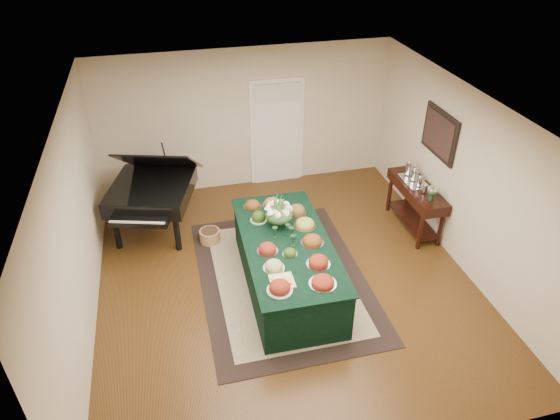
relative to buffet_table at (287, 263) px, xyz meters
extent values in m
plane|color=black|center=(0.01, 0.15, -0.40)|extent=(6.00, 6.00, 0.00)
cube|color=black|center=(-0.03, 0.15, -0.40)|extent=(2.45, 3.43, 0.01)
cube|color=beige|center=(-0.03, 0.15, -0.39)|extent=(1.96, 2.94, 0.01)
cube|color=white|center=(0.61, 3.13, 0.65)|extent=(1.05, 0.04, 2.10)
cube|color=white|center=(0.61, 3.11, 0.60)|extent=(0.90, 0.06, 2.00)
cube|color=black|center=(0.00, 0.00, -0.01)|extent=(1.22, 2.57, 0.78)
cube|color=black|center=(0.00, 0.00, 0.38)|extent=(1.28, 2.63, 0.02)
cylinder|color=beige|center=(-0.34, -0.96, 0.40)|extent=(0.33, 0.33, 0.01)
ellipsoid|color=maroon|center=(-0.34, -0.96, 0.46)|extent=(0.27, 0.27, 0.10)
cylinder|color=silver|center=(-0.31, -0.52, 0.40)|extent=(0.29, 0.29, 0.01)
ellipsoid|color=#C6C27B|center=(-0.31, -0.52, 0.45)|extent=(0.24, 0.24, 0.08)
cylinder|color=beige|center=(-0.28, 0.63, 0.40)|extent=(0.26, 0.26, 0.01)
ellipsoid|color=#305315|center=(-0.28, 0.63, 0.46)|extent=(0.21, 0.21, 0.11)
cylinder|color=silver|center=(0.34, -0.11, 0.40)|extent=(0.33, 0.33, 0.01)
ellipsoid|color=brown|center=(0.34, -0.11, 0.45)|extent=(0.27, 0.27, 0.09)
cylinder|color=silver|center=(-0.30, 1.02, 0.40)|extent=(0.28, 0.28, 0.01)
ellipsoid|color=brown|center=(-0.30, 1.02, 0.44)|extent=(0.23, 0.23, 0.07)
cylinder|color=silver|center=(0.28, -0.58, 0.40)|extent=(0.33, 0.33, 0.01)
ellipsoid|color=maroon|center=(0.28, -0.58, 0.45)|extent=(0.27, 0.27, 0.09)
cylinder|color=silver|center=(-0.03, -0.29, 0.40)|extent=(0.21, 0.21, 0.01)
ellipsoid|color=#305315|center=(-0.03, -0.29, 0.44)|extent=(0.17, 0.17, 0.06)
cylinder|color=silver|center=(0.02, 0.99, 0.40)|extent=(0.32, 0.32, 0.01)
ellipsoid|color=#AF6633|center=(0.02, 0.99, 0.45)|extent=(0.26, 0.26, 0.08)
cylinder|color=silver|center=(0.33, 0.67, 0.40)|extent=(0.32, 0.32, 0.01)
ellipsoid|color=brown|center=(0.33, 0.67, 0.46)|extent=(0.26, 0.26, 0.10)
cylinder|color=silver|center=(-0.32, -0.15, 0.40)|extent=(0.30, 0.30, 0.01)
ellipsoid|color=maroon|center=(-0.32, -0.15, 0.45)|extent=(0.25, 0.25, 0.09)
cylinder|color=silver|center=(0.22, -0.97, 0.40)|extent=(0.36, 0.36, 0.01)
ellipsoid|color=maroon|center=(0.22, -0.97, 0.44)|extent=(0.29, 0.29, 0.07)
cylinder|color=silver|center=(0.36, 0.31, 0.40)|extent=(0.35, 0.35, 0.01)
ellipsoid|color=#B29F40|center=(0.36, 0.31, 0.45)|extent=(0.28, 0.28, 0.09)
cube|color=tan|center=(-0.27, -0.81, 0.40)|extent=(0.31, 0.31, 0.02)
ellipsoid|color=beige|center=(-0.33, -0.77, 0.45)|extent=(0.14, 0.14, 0.08)
ellipsoid|color=beige|center=(-0.19, -0.75, 0.45)|extent=(0.12, 0.12, 0.07)
cube|color=gold|center=(-0.23, -0.89, 0.44)|extent=(0.11, 0.10, 0.05)
cylinder|color=#14321C|center=(-0.02, 0.42, 0.47)|extent=(0.16, 0.16, 0.16)
ellipsoid|color=#2B5823|center=(-0.02, 0.42, 0.59)|extent=(0.40, 0.40, 0.26)
cylinder|color=black|center=(-2.46, 1.55, -0.08)|extent=(0.10, 0.10, 0.64)
cylinder|color=black|center=(-1.51, 1.26, -0.08)|extent=(0.10, 0.10, 0.64)
cylinder|color=black|center=(-1.66, 2.49, -0.08)|extent=(0.10, 0.10, 0.64)
cube|color=black|center=(-1.83, 1.93, 0.37)|extent=(1.61, 1.67, 0.27)
cube|color=black|center=(-2.05, 1.19, 0.29)|extent=(0.93, 0.47, 0.10)
cube|color=black|center=(-1.64, 2.03, 0.86)|extent=(1.45, 1.30, 0.70)
cylinder|color=#A97744|center=(-0.98, 1.35, -0.29)|extent=(0.34, 0.34, 0.21)
cylinder|color=black|center=(2.32, 0.34, -0.08)|extent=(0.07, 0.07, 0.65)
cylinder|color=black|center=(2.68, 0.34, -0.08)|extent=(0.07, 0.07, 0.65)
cylinder|color=black|center=(2.32, 1.53, -0.08)|extent=(0.07, 0.07, 0.65)
cylinder|color=black|center=(2.68, 1.53, -0.08)|extent=(0.07, 0.07, 0.65)
cube|color=black|center=(2.50, 0.94, 0.34)|extent=(0.45, 1.41, 0.18)
cube|color=black|center=(2.50, 0.94, -0.25)|extent=(0.38, 1.24, 0.03)
cube|color=silver|center=(2.50, 1.09, 0.44)|extent=(0.34, 0.58, 0.02)
cylinder|color=#14321C|center=(2.50, 0.49, 0.49)|extent=(0.08, 0.08, 0.12)
ellipsoid|color=pink|center=(2.50, 0.49, 0.60)|extent=(0.18, 0.18, 0.12)
cube|color=black|center=(2.73, 0.94, 1.35)|extent=(0.04, 0.95, 0.75)
cube|color=#481320|center=(2.70, 0.94, 1.35)|extent=(0.01, 0.82, 0.62)
camera|label=1|loc=(-1.45, -5.48, 4.66)|focal=32.00mm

